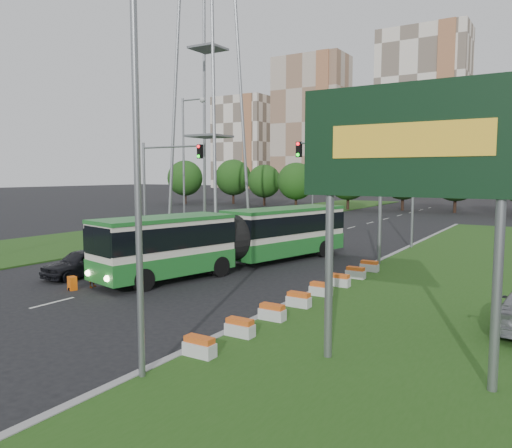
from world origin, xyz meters
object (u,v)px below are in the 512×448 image
Objects in this scene: traffic_mast_median at (355,178)px; pedestrian at (92,271)px; billboard at (410,153)px; car_left_far at (215,237)px; shopping_trolley at (72,283)px; articulated_bus at (235,238)px; car_left_near at (82,263)px; traffic_mast_left at (160,177)px; transmission_pylon at (208,31)px.

traffic_mast_median reaches higher than pedestrian.
billboard reaches higher than car_left_far.
articulated_bus is at bearing 84.53° from shopping_trolley.
car_left_near is at bearing 166.63° from billboard.
traffic_mast_left is 11.83× the size of shopping_trolley.
billboard reaches higher than shopping_trolley.
articulated_bus reaches higher than car_left_far.
billboard is 49.47m from transmission_pylon.
traffic_mast_left is 6.30m from car_left_far.
articulated_bus reaches higher than car_left_near.
traffic_mast_left is 10.89m from articulated_bus.
transmission_pylon is (-32.25, 34.00, 15.84)m from billboard.
traffic_mast_median is 15.19m from traffic_mast_left.
traffic_mast_median reaches higher than car_left_near.
car_left_far is 16.38m from shopping_trolley.
billboard is 11.83× the size of shopping_trolley.
articulated_bus is 26.50× the size of shopping_trolley.
car_left_far is at bearing -4.75° from pedestrian.
billboard is 27.16m from traffic_mast_left.
traffic_mast_left is 0.18× the size of transmission_pylon.
billboard is 17.68m from traffic_mast_median.
pedestrian is at bearing -61.71° from traffic_mast_left.
car_left_far is at bearing 47.09° from traffic_mast_left.
pedestrian is at bearing -26.63° from car_left_near.
shopping_trolley is at bearing -44.12° from car_left_near.
pedestrian is at bearing -123.71° from traffic_mast_median.
car_left_far is (12.47, -15.94, -21.36)m from transmission_pylon.
billboard is 1.00× the size of traffic_mast_median.
transmission_pylon is 38.81m from car_left_near.
transmission_pylon reaches higher than shopping_trolley.
shopping_trolley is (-9.02, -13.98, -5.02)m from traffic_mast_median.
shopping_trolley is (6.13, -12.98, -5.02)m from traffic_mast_left.
billboard is 17.70m from articulated_bus.
articulated_bus is at bearing -138.81° from traffic_mast_median.
billboard and traffic_mast_median have the same top height.
billboard is 2.06× the size of car_left_far.
car_left_near is 1.15× the size of car_left_far.
traffic_mast_left is 4.83× the size of pedestrian.
traffic_mast_left is (-15.16, -1.00, 0.00)m from traffic_mast_median.
billboard is 20.01m from car_left_near.
traffic_mast_left is at bearing -176.23° from traffic_mast_median.
car_left_far is (2.85, 3.06, -4.71)m from traffic_mast_left.
shopping_trolley is at bearing -122.84° from traffic_mast_median.
articulated_bus is (19.14, -22.93, -20.19)m from transmission_pylon.
car_left_far is (-12.31, 2.06, -4.71)m from traffic_mast_median.
traffic_mast_median is at bearing -36.00° from transmission_pylon.
billboard reaches higher than articulated_bus.
car_left_near reaches higher than car_left_far.
car_left_far is 15.52m from pedestrian.
articulated_bus is 10.81× the size of pedestrian.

